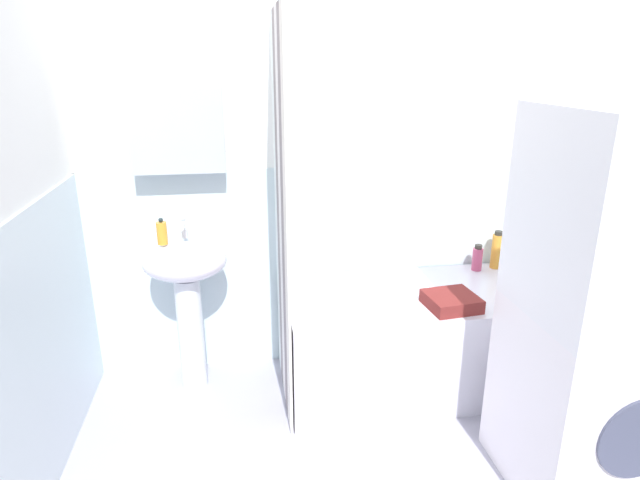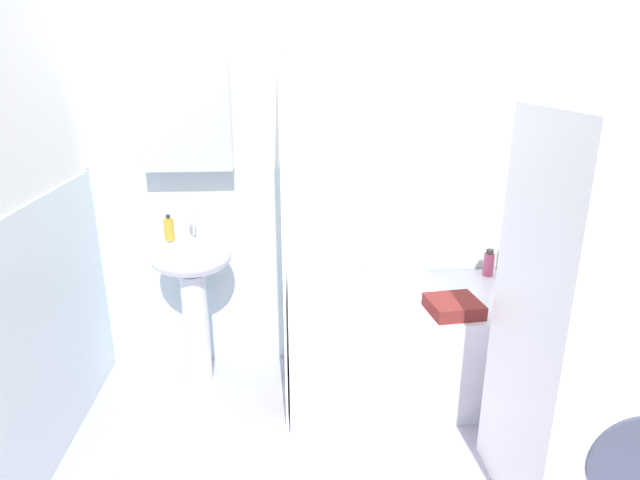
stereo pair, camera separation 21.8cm
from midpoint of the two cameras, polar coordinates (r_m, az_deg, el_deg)
wall_back_tiled at (r=3.07m, az=6.00°, el=6.79°), size 3.60×0.18×2.40m
wall_left_tiled at (r=2.37m, az=-28.47°, el=0.42°), size 0.07×1.81×2.40m
sink at (r=2.99m, az=-11.43°, el=-4.16°), size 0.44×0.34×0.85m
faucet at (r=2.97m, az=-11.59°, el=1.60°), size 0.03×0.12×0.12m
soap_dispenser at (r=2.92m, az=-13.79°, el=1.16°), size 0.05×0.05×0.14m
bathtub at (r=3.07m, az=12.23°, el=-10.69°), size 1.40×0.71×0.57m
shower_curtain at (r=2.68m, az=-1.63°, el=2.03°), size 0.01×0.71×2.00m
conditioner_bottle at (r=3.36m, az=21.36°, el=-1.63°), size 0.06×0.06×0.23m
lotion_bottle at (r=3.30m, az=19.39°, el=-2.41°), size 0.06×0.06×0.16m
towel_folded at (r=2.79m, az=16.29°, el=-6.86°), size 0.27×0.26×0.07m
washer_dryer_stack at (r=2.38m, az=30.40°, el=-7.89°), size 0.63×0.60×1.62m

